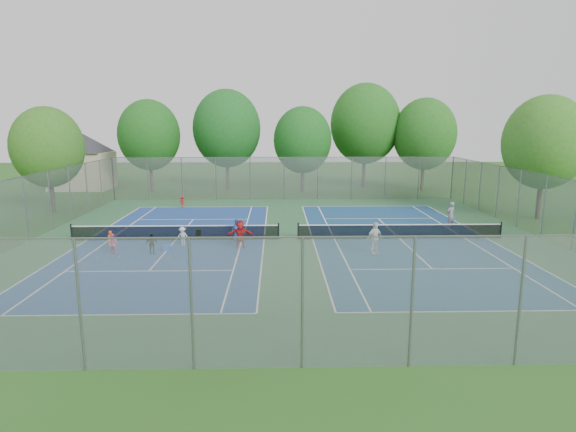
% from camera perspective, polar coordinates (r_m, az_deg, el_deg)
% --- Properties ---
extents(ground, '(120.00, 120.00, 0.00)m').
position_cam_1_polar(ground, '(30.05, 0.05, -2.80)').
color(ground, '#25561A').
rests_on(ground, ground).
extents(court_pad, '(32.00, 32.00, 0.01)m').
position_cam_1_polar(court_pad, '(30.05, 0.05, -2.79)').
color(court_pad, '#2B5C37').
rests_on(court_pad, ground).
extents(court_left, '(10.97, 23.77, 0.01)m').
position_cam_1_polar(court_left, '(30.69, -13.15, -2.77)').
color(court_left, navy).
rests_on(court_left, court_pad).
extents(court_right, '(10.97, 23.77, 0.01)m').
position_cam_1_polar(court_right, '(31.02, 13.10, -2.62)').
color(court_right, navy).
rests_on(court_right, court_pad).
extents(net_left, '(12.87, 0.10, 0.91)m').
position_cam_1_polar(net_left, '(30.59, -13.19, -1.97)').
color(net_left, black).
rests_on(net_left, ground).
extents(net_right, '(12.87, 0.10, 0.91)m').
position_cam_1_polar(net_right, '(30.92, 13.13, -1.83)').
color(net_right, black).
rests_on(net_right, ground).
extents(fence_north, '(32.00, 0.10, 4.00)m').
position_cam_1_polar(fence_north, '(45.48, -0.46, 4.48)').
color(fence_north, gray).
rests_on(fence_north, ground).
extents(fence_south, '(32.00, 0.10, 4.00)m').
position_cam_1_polar(fence_south, '(14.17, 1.71, -10.39)').
color(fence_south, gray).
rests_on(fence_south, ground).
extents(fence_west, '(0.10, 32.00, 4.00)m').
position_cam_1_polar(fence_west, '(33.33, -28.63, 0.72)').
color(fence_west, gray).
rests_on(fence_west, ground).
extents(fence_east, '(0.10, 32.00, 4.00)m').
position_cam_1_polar(fence_east, '(34.03, 28.09, 0.96)').
color(fence_east, gray).
rests_on(fence_east, ground).
extents(house, '(11.03, 11.03, 7.30)m').
position_cam_1_polar(house, '(57.35, -23.35, 7.16)').
color(house, '#B7A88C').
rests_on(house, ground).
extents(tree_nw, '(6.40, 6.40, 9.58)m').
position_cam_1_polar(tree_nw, '(52.88, -16.14, 9.19)').
color(tree_nw, '#443326').
rests_on(tree_nw, ground).
extents(tree_nl, '(7.20, 7.20, 10.69)m').
position_cam_1_polar(tree_nl, '(52.45, -7.28, 10.23)').
color(tree_nl, '#443326').
rests_on(tree_nl, ground).
extents(tree_nc, '(6.00, 6.00, 8.85)m').
position_cam_1_polar(tree_nc, '(50.28, 1.74, 8.97)').
color(tree_nc, '#443326').
rests_on(tree_nc, ground).
extents(tree_nr, '(7.60, 7.60, 11.42)m').
position_cam_1_polar(tree_nr, '(54.06, 9.14, 10.73)').
color(tree_nr, '#443326').
rests_on(tree_nr, ground).
extents(tree_ne, '(6.60, 6.60, 9.77)m').
position_cam_1_polar(tree_ne, '(53.56, 15.90, 9.30)').
color(tree_ne, '#443326').
rests_on(tree_ne, ground).
extents(tree_side_w, '(5.60, 5.60, 8.47)m').
position_cam_1_polar(tree_side_w, '(43.27, -26.60, 7.30)').
color(tree_side_w, '#443326').
rests_on(tree_side_w, ground).
extents(tree_side_e, '(6.00, 6.00, 9.20)m').
position_cam_1_polar(tree_side_e, '(40.36, 28.15, 7.69)').
color(tree_side_e, '#443326').
rests_on(tree_side_e, ground).
extents(ball_crate, '(0.39, 0.39, 0.33)m').
position_cam_1_polar(ball_crate, '(28.30, -14.16, -3.67)').
color(ball_crate, blue).
rests_on(ball_crate, ground).
extents(ball_hopper, '(0.36, 0.36, 0.60)m').
position_cam_1_polar(ball_hopper, '(30.71, -10.56, -2.11)').
color(ball_hopper, '#268D2C').
rests_on(ball_hopper, ground).
extents(student_a, '(0.43, 0.32, 1.09)m').
position_cam_1_polar(student_a, '(29.44, -20.26, -2.70)').
color(student_a, '#DC5514').
rests_on(student_a, ground).
extents(student_b, '(0.67, 0.59, 1.18)m').
position_cam_1_polar(student_b, '(28.22, -20.02, -3.16)').
color(student_b, '#DC558B').
rests_on(student_b, ground).
extents(student_c, '(0.81, 0.58, 1.14)m').
position_cam_1_polar(student_c, '(29.10, -12.39, -2.37)').
color(student_c, beige).
rests_on(student_c, ground).
extents(student_d, '(0.72, 0.43, 1.14)m').
position_cam_1_polar(student_d, '(27.71, -15.87, -3.20)').
color(student_d, black).
rests_on(student_d, ground).
extents(student_e, '(0.73, 0.48, 1.49)m').
position_cam_1_polar(student_e, '(29.39, -5.99, -1.69)').
color(student_e, '#2A499C').
rests_on(student_e, ground).
extents(student_f, '(1.54, 0.52, 1.65)m').
position_cam_1_polar(student_f, '(27.97, -5.68, -2.16)').
color(student_f, '#A81A18').
rests_on(student_f, ground).
extents(child_far_baseline, '(0.73, 0.53, 1.02)m').
position_cam_1_polar(child_far_baseline, '(42.14, -12.40, 1.65)').
color(child_far_baseline, '#B1191C').
rests_on(child_far_baseline, ground).
extents(instructor, '(0.79, 0.68, 1.82)m').
position_cam_1_polar(instructor, '(35.04, 18.73, 0.12)').
color(instructor, gray).
rests_on(instructor, ground).
extents(teen_court_b, '(1.13, 0.92, 1.80)m').
position_cam_1_polar(teen_court_b, '(26.99, 10.24, -2.61)').
color(teen_court_b, silver).
rests_on(teen_court_b, ground).
extents(tennis_ball_0, '(0.07, 0.07, 0.07)m').
position_cam_1_polar(tennis_ball_0, '(26.31, -17.92, -5.28)').
color(tennis_ball_0, '#A4C62E').
rests_on(tennis_ball_0, ground).
extents(tennis_ball_1, '(0.07, 0.07, 0.07)m').
position_cam_1_polar(tennis_ball_1, '(29.14, -8.63, -3.30)').
color(tennis_ball_1, '#BCCB2F').
rests_on(tennis_ball_1, ground).
extents(tennis_ball_2, '(0.07, 0.07, 0.07)m').
position_cam_1_polar(tennis_ball_2, '(25.12, -6.15, -5.56)').
color(tennis_ball_2, '#ACD230').
rests_on(tennis_ball_2, ground).
extents(tennis_ball_3, '(0.07, 0.07, 0.07)m').
position_cam_1_polar(tennis_ball_3, '(26.57, -14.10, -4.92)').
color(tennis_ball_3, '#D8F438').
rests_on(tennis_ball_3, ground).
extents(tennis_ball_4, '(0.07, 0.07, 0.07)m').
position_cam_1_polar(tennis_ball_4, '(26.51, -22.91, -5.50)').
color(tennis_ball_4, yellow).
rests_on(tennis_ball_4, ground).
extents(tennis_ball_5, '(0.07, 0.07, 0.07)m').
position_cam_1_polar(tennis_ball_5, '(25.77, -6.31, -5.14)').
color(tennis_ball_5, '#C9D030').
rests_on(tennis_ball_5, ground).
extents(tennis_ball_6, '(0.07, 0.07, 0.07)m').
position_cam_1_polar(tennis_ball_6, '(26.01, -18.75, -5.52)').
color(tennis_ball_6, '#B9DC33').
rests_on(tennis_ball_6, ground).
extents(tennis_ball_7, '(0.07, 0.07, 0.07)m').
position_cam_1_polar(tennis_ball_7, '(24.78, -5.52, -5.78)').
color(tennis_ball_7, '#CFDC33').
rests_on(tennis_ball_7, ground).
extents(tennis_ball_8, '(0.07, 0.07, 0.07)m').
position_cam_1_polar(tennis_ball_8, '(27.52, -19.35, -4.66)').
color(tennis_ball_8, '#DCEA36').
rests_on(tennis_ball_8, ground).
extents(tennis_ball_9, '(0.07, 0.07, 0.07)m').
position_cam_1_polar(tennis_ball_9, '(26.84, -20.73, -5.15)').
color(tennis_ball_9, '#A4C52E').
rests_on(tennis_ball_9, ground).
extents(tennis_ball_10, '(0.07, 0.07, 0.07)m').
position_cam_1_polar(tennis_ball_10, '(27.88, -21.70, -4.62)').
color(tennis_ball_10, '#BCE535').
rests_on(tennis_ball_10, ground).
extents(tennis_ball_11, '(0.07, 0.07, 0.07)m').
position_cam_1_polar(tennis_ball_11, '(25.78, -13.68, -5.39)').
color(tennis_ball_11, '#B8C82E').
rests_on(tennis_ball_11, ground).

